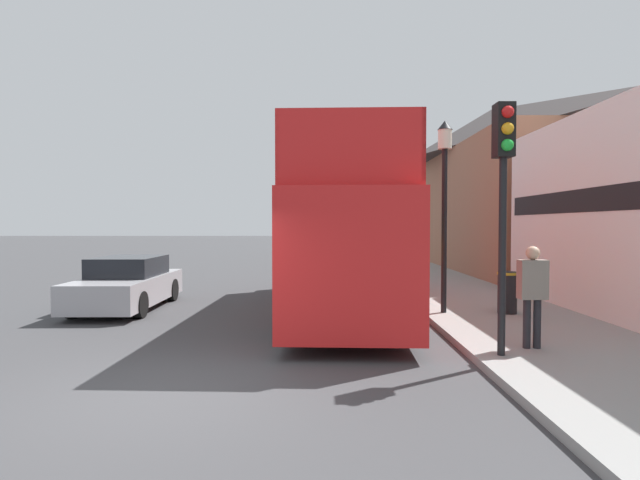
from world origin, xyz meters
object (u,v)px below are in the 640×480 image
at_px(tour_bus, 344,239).
at_px(parked_car_far_side, 126,284).
at_px(lamp_post_nearest, 443,180).
at_px(traffic_signal, 502,172).
at_px(pedestrian_nearest, 530,287).
at_px(lamp_post_second, 387,194).
at_px(litter_bin, 505,291).
at_px(parked_car_ahead_of_bus, 351,261).

distance_m(tour_bus, parked_car_far_side, 5.93).
bearing_deg(lamp_post_nearest, traffic_signal, -90.62).
xyz_separation_m(tour_bus, pedestrian_nearest, (2.91, -4.66, -0.67)).
relative_size(lamp_post_second, litter_bin, 5.05).
height_order(parked_car_far_side, litter_bin, parked_car_far_side).
xyz_separation_m(pedestrian_nearest, lamp_post_nearest, (-0.64, 3.44, 2.11)).
relative_size(parked_car_far_side, traffic_signal, 1.09).
relative_size(tour_bus, litter_bin, 10.31).
xyz_separation_m(parked_car_far_side, traffic_signal, (8.03, -5.31, 2.42)).
distance_m(parked_car_ahead_of_bus, pedestrian_nearest, 12.70).
bearing_deg(litter_bin, tour_bus, 160.71).
distance_m(parked_car_far_side, lamp_post_second, 11.64).
bearing_deg(lamp_post_nearest, pedestrian_nearest, -79.46).
bearing_deg(parked_car_ahead_of_bus, lamp_post_nearest, -80.87).
xyz_separation_m(parked_car_far_side, lamp_post_nearest, (8.08, -1.40, 2.64)).
relative_size(tour_bus, lamp_post_second, 2.04).
relative_size(pedestrian_nearest, litter_bin, 1.76).
relative_size(parked_car_far_side, lamp_post_second, 0.88).
relative_size(parked_car_far_side, pedestrian_nearest, 2.53).
distance_m(parked_car_ahead_of_bus, traffic_signal, 13.27).
bearing_deg(parked_car_ahead_of_bus, lamp_post_second, 7.61).
bearing_deg(traffic_signal, lamp_post_second, 89.90).
relative_size(parked_car_ahead_of_bus, pedestrian_nearest, 2.59).
xyz_separation_m(pedestrian_nearest, litter_bin, (0.84, 3.34, -0.52)).
bearing_deg(litter_bin, pedestrian_nearest, -104.07).
distance_m(pedestrian_nearest, lamp_post_nearest, 4.09).
xyz_separation_m(parked_car_ahead_of_bus, lamp_post_nearest, (1.58, -9.06, 2.58)).
xyz_separation_m(traffic_signal, litter_bin, (1.52, 3.82, -2.41)).
bearing_deg(litter_bin, lamp_post_second, 99.06).
bearing_deg(litter_bin, parked_car_far_side, 171.12).
xyz_separation_m(tour_bus, litter_bin, (3.75, -1.31, -1.19)).
height_order(pedestrian_nearest, lamp_post_nearest, lamp_post_nearest).
bearing_deg(tour_bus, lamp_post_nearest, -25.98).
height_order(parked_car_ahead_of_bus, parked_car_far_side, parked_car_ahead_of_bus).
bearing_deg(pedestrian_nearest, lamp_post_second, 92.96).
height_order(parked_car_ahead_of_bus, pedestrian_nearest, pedestrian_nearest).
relative_size(tour_bus, lamp_post_nearest, 2.22).
xyz_separation_m(parked_car_ahead_of_bus, litter_bin, (3.06, -9.15, -0.04)).
bearing_deg(lamp_post_nearest, tour_bus, 151.87).
distance_m(parked_car_ahead_of_bus, lamp_post_nearest, 9.55).
bearing_deg(parked_car_far_side, tour_bus, 177.51).
relative_size(parked_car_ahead_of_bus, traffic_signal, 1.12).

